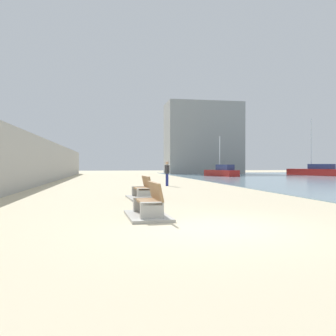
{
  "coord_description": "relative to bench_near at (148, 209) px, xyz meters",
  "views": [
    {
      "loc": [
        -2.47,
        -7.54,
        1.46
      ],
      "look_at": [
        1.48,
        14.78,
        1.24
      ],
      "focal_mm": 36.52,
      "sensor_mm": 36.0,
      "label": 1
    }
  ],
  "objects": [
    {
      "name": "boat_distant",
      "position": [
        25.94,
        31.66,
        0.41
      ],
      "size": [
        4.18,
        7.62,
        7.55
      ],
      "color": "red",
      "rests_on": "water_bay"
    },
    {
      "name": "harbor_building",
      "position": [
        14.16,
        44.12,
        5.46
      ],
      "size": [
        12.0,
        6.0,
        11.4
      ],
      "primitive_type": "cube",
      "color": "gray",
      "rests_on": "ground"
    },
    {
      "name": "ground_plane",
      "position": [
        1.36,
        16.12,
        -0.23
      ],
      "size": [
        120.0,
        120.0,
        0.0
      ],
      "primitive_type": "plane",
      "color": "beige"
    },
    {
      "name": "boat_outer",
      "position": [
        12.98,
        31.49,
        0.36
      ],
      "size": [
        2.91,
        6.04,
        5.06
      ],
      "color": "red",
      "rests_on": "water_bay"
    },
    {
      "name": "seawall",
      "position": [
        -6.14,
        16.12,
        1.48
      ],
      "size": [
        0.8,
        64.0,
        3.43
      ],
      "primitive_type": "cube",
      "color": "#ADAAA3",
      "rests_on": "ground"
    },
    {
      "name": "bench_near",
      "position": [
        0.0,
        0.0,
        0.0
      ],
      "size": [
        1.2,
        2.15,
        0.98
      ],
      "color": "#ADAAA3",
      "rests_on": "ground"
    },
    {
      "name": "person_walking",
      "position": [
        2.91,
        13.67,
        0.76
      ],
      "size": [
        0.3,
        0.49,
        1.7
      ],
      "color": "navy",
      "rests_on": "ground"
    },
    {
      "name": "bench_far",
      "position": [
        0.34,
        5.13,
        0.0
      ],
      "size": [
        1.26,
        2.18,
        0.98
      ],
      "color": "#ADAAA3",
      "rests_on": "ground"
    }
  ]
}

